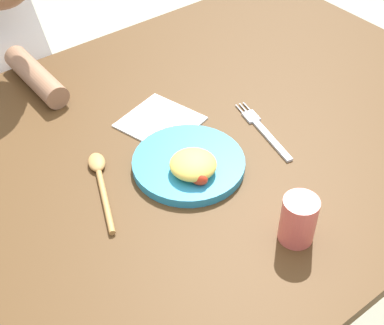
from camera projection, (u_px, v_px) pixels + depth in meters
dining_table at (174, 181)px, 1.20m from camera, size 1.48×0.96×0.70m
plate at (190, 164)px, 1.08m from camera, size 0.22×0.22×0.05m
fork at (263, 130)px, 1.17m from camera, size 0.06×0.21×0.01m
spoon at (100, 178)px, 1.06m from camera, size 0.10×0.21×0.02m
drinking_cup at (298, 220)px, 0.93m from camera, size 0.06×0.06×0.09m
person at (10, 85)px, 1.50m from camera, size 0.20×0.48×1.05m
napkin at (160, 122)px, 1.20m from camera, size 0.18×0.18×0.00m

